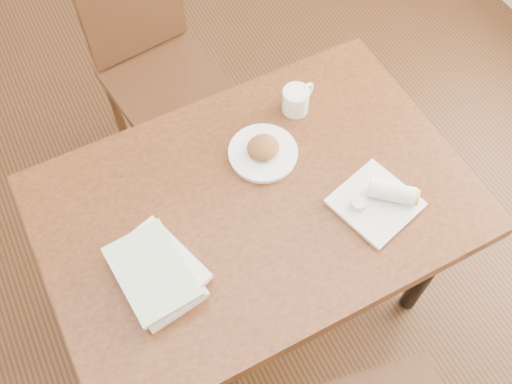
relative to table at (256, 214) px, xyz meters
name	(u,v)px	position (x,y,z in m)	size (l,w,h in m)	color
ground	(256,293)	(0.00, 0.00, -0.67)	(4.00, 5.00, 0.01)	#472814
table	(256,214)	(0.00, 0.00, 0.00)	(1.23, 0.83, 0.75)	brown
chair_far	(153,57)	(-0.01, 0.86, -0.12)	(0.47, 0.47, 0.95)	#442413
plate_scone	(263,151)	(0.09, 0.13, 0.10)	(0.21, 0.21, 0.07)	white
coffee_mug	(297,99)	(0.27, 0.24, 0.13)	(0.12, 0.08, 0.09)	white
plate_burrito	(381,200)	(0.31, -0.17, 0.10)	(0.26, 0.26, 0.07)	white
book_stack	(156,272)	(-0.34, -0.09, 0.12)	(0.24, 0.29, 0.07)	white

